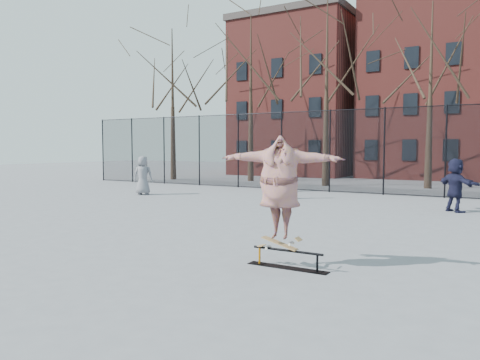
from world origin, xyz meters
The scene contains 11 objects.
ground centered at (0.00, 0.00, 0.00)m, with size 100.00×100.00×0.00m, color slate.
skate_rail centered at (3.01, -1.15, 0.13)m, with size 1.55×0.24×0.34m.
skateboard centered at (2.85, -1.15, 0.38)m, with size 0.75×0.18×0.09m, color #A17940, non-canonical shape.
skater centered at (2.85, -1.15, 1.36)m, with size 2.29×0.62×1.86m, color #4A3C97.
bystander_grey centered at (-8.31, 7.37, 0.89)m, with size 0.87×0.57×1.79m, color slate.
bystander_black centered at (-2.02, 9.14, 0.77)m, with size 0.56×0.37×1.55m, color black.
bystander_red centered at (-3.70, 12.00, 0.83)m, with size 0.80×0.63×1.65m, color #9D250D.
bystander_navy centered at (4.71, 8.47, 0.91)m, with size 1.68×0.54×1.82m, color black.
fence centered at (-0.01, 13.00, 2.05)m, with size 34.03×0.07×4.00m.
tree_row centered at (-0.25, 17.15, 7.36)m, with size 33.66×7.46×10.67m.
rowhouses centered at (0.72, 26.00, 6.06)m, with size 29.00×7.00×13.00m.
Camera 1 is at (6.55, -8.72, 2.18)m, focal length 35.00 mm.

